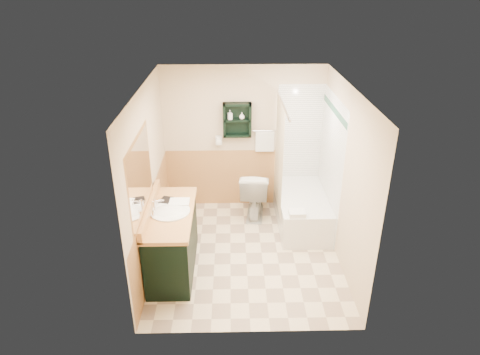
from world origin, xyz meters
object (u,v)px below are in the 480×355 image
object	(u,v)px
bathtub	(302,209)
soap_bottle_b	(242,116)
vanity_book	(160,194)
toilet	(255,193)
wall_shelf	(237,120)
vanity	(172,241)
hair_dryer	(219,140)
soap_bottle_a	(230,117)

from	to	relation	value
bathtub	soap_bottle_b	distance (m)	1.75
vanity_book	toilet	bearing A→B (deg)	55.68
toilet	vanity_book	distance (m)	1.83
wall_shelf	toilet	distance (m)	1.23
vanity	soap_bottle_b	xyz separation A→B (m)	(0.97, 1.71, 1.17)
hair_dryer	bathtub	distance (m)	1.74
vanity	soap_bottle_b	bearing A→B (deg)	60.52
hair_dryer	toilet	xyz separation A→B (m)	(0.58, -0.33, -0.80)
toilet	soap_bottle_a	distance (m)	1.30
bathtub	soap_bottle_b	world-z (taller)	soap_bottle_b
soap_bottle_a	wall_shelf	bearing A→B (deg)	2.50
bathtub	hair_dryer	bearing A→B (deg)	154.77
toilet	vanity	bearing A→B (deg)	56.71
vanity_book	soap_bottle_a	world-z (taller)	soap_bottle_a
wall_shelf	soap_bottle_a	bearing A→B (deg)	-177.50
vanity_book	bathtub	bearing A→B (deg)	37.45
hair_dryer	toilet	size ratio (longest dim) A/B	0.30
vanity	vanity_book	bearing A→B (deg)	117.81
toilet	hair_dryer	bearing A→B (deg)	-23.41
hair_dryer	soap_bottle_b	xyz separation A→B (m)	(0.37, -0.03, 0.41)
vanity	vanity_book	size ratio (longest dim) A/B	6.85
wall_shelf	vanity	size ratio (longest dim) A/B	0.39
bathtub	vanity	bearing A→B (deg)	-149.74
bathtub	soap_bottle_a	distance (m)	1.86
vanity_book	soap_bottle_a	xyz separation A→B (m)	(0.95, 1.40, 0.61)
wall_shelf	vanity_book	size ratio (longest dim) A/B	2.70
wall_shelf	hair_dryer	distance (m)	0.46
soap_bottle_b	soap_bottle_a	bearing A→B (deg)	180.00
soap_bottle_b	vanity	bearing A→B (deg)	-119.48
vanity	bathtub	xyz separation A→B (m)	(1.92, 1.12, -0.18)
bathtub	vanity_book	distance (m)	2.35
bathtub	soap_bottle_b	xyz separation A→B (m)	(-0.95, 0.59, 1.35)
hair_dryer	vanity_book	bearing A→B (deg)	-117.96
wall_shelf	soap_bottle_b	bearing A→B (deg)	-3.84
bathtub	vanity_book	size ratio (longest dim) A/B	7.36
vanity	bathtub	distance (m)	2.23
wall_shelf	vanity_book	bearing A→B (deg)	-126.99
hair_dryer	vanity_book	world-z (taller)	hair_dryer
vanity	vanity_book	distance (m)	0.65
wall_shelf	bathtub	distance (m)	1.75
wall_shelf	vanity	distance (m)	2.23
vanity	toilet	xyz separation A→B (m)	(1.17, 1.41, -0.05)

